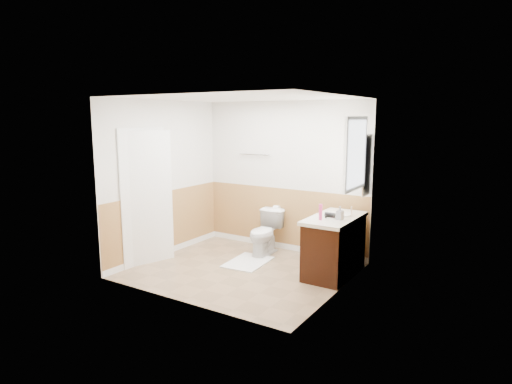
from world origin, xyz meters
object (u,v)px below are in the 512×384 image
Objects in this scene: lotion_bottle at (321,212)px; vanity_cabinet at (334,247)px; bath_mat at (248,262)px; soap_dispenser at (340,213)px; toilet at (265,233)px.

vanity_cabinet is at bearing 70.93° from lotion_bottle.
lotion_bottle reaches higher than bath_mat.
lotion_bottle is (1.22, -0.05, 0.95)m from bath_mat.
soap_dispenser reaches higher than vanity_cabinet.
soap_dispenser is (1.44, 0.10, 0.93)m from bath_mat.
bath_mat is 4.32× the size of soap_dispenser.
vanity_cabinet is (1.32, -0.27, 0.04)m from toilet.
vanity_cabinet reaches higher than toilet.
lotion_bottle is at bearing -109.07° from vanity_cabinet.
lotion_bottle is at bearing -29.30° from toilet.
toilet is 0.91× the size of bath_mat.
lotion_bottle is (-0.10, -0.29, 0.56)m from vanity_cabinet.
toilet is 1.35m from vanity_cabinet.
vanity_cabinet is at bearing 131.59° from soap_dispenser.
vanity_cabinet is 5.94× the size of soap_dispenser.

